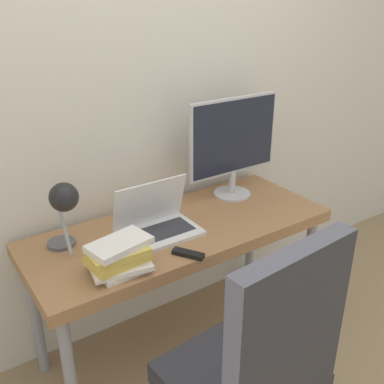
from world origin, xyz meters
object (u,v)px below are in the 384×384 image
object	(u,v)px
laptop	(157,223)
book_stack	(119,256)
monitor	(234,142)
office_chair	(259,364)
desk_lamp	(63,204)

from	to	relation	value
laptop	book_stack	xyz separation A→B (m)	(-0.28, -0.19, 0.02)
laptop	monitor	world-z (taller)	monitor
office_chair	desk_lamp	bearing A→B (deg)	113.35
laptop	desk_lamp	distance (m)	0.46
monitor	office_chair	xyz separation A→B (m)	(-0.62, -0.93, -0.45)
desk_lamp	book_stack	world-z (taller)	desk_lamp
monitor	desk_lamp	xyz separation A→B (m)	(-0.98, -0.10, -0.06)
desk_lamp	office_chair	world-z (taller)	office_chair
monitor	office_chair	size ratio (longest dim) A/B	0.50
book_stack	office_chair	bearing A→B (deg)	-69.21
desk_lamp	laptop	bearing A→B (deg)	-5.24
laptop	office_chair	xyz separation A→B (m)	(-0.05, -0.79, -0.19)
laptop	desk_lamp	xyz separation A→B (m)	(-0.41, 0.04, 0.20)
desk_lamp	office_chair	size ratio (longest dim) A/B	0.31
monitor	book_stack	world-z (taller)	monitor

